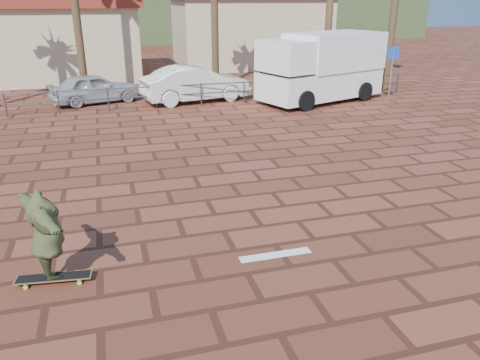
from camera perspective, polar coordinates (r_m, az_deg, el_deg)
name	(u,v)px	position (r m, az deg, el deg)	size (l,w,h in m)	color
ground	(224,231)	(9.80, -1.97, -6.26)	(120.00, 120.00, 0.00)	brown
paint_stripe	(275,255)	(8.98, 4.33, -9.08)	(1.40, 0.22, 0.01)	white
guardrail	(156,93)	(20.90, -10.24, 10.40)	(24.06, 0.06, 1.00)	#47494F
building_west	(30,39)	(30.77, -24.26, 15.39)	(12.60, 7.60, 4.50)	beige
building_east	(250,28)	(34.02, 1.26, 18.02)	(10.60, 6.60, 5.00)	beige
hill_front	(116,12)	(58.49, -14.87, 19.23)	(70.00, 18.00, 6.00)	#384C28
longboard	(54,278)	(8.72, -21.76, -11.00)	(1.28, 0.43, 0.12)	olive
skateboarder	(46,235)	(8.33, -22.53, -6.18)	(1.97, 0.54, 1.60)	#3C4223
campervan	(322,66)	(22.35, 9.96, 13.53)	(6.36, 4.24, 3.05)	white
car_silver	(95,88)	(22.70, -17.27, 10.64)	(1.59, 3.95, 1.35)	#AEB1B5
car_white	(196,84)	(22.12, -5.44, 11.61)	(1.73, 4.96, 1.64)	white
street_sign	(392,64)	(22.34, 18.06, 13.24)	(0.51, 0.10, 2.53)	gray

